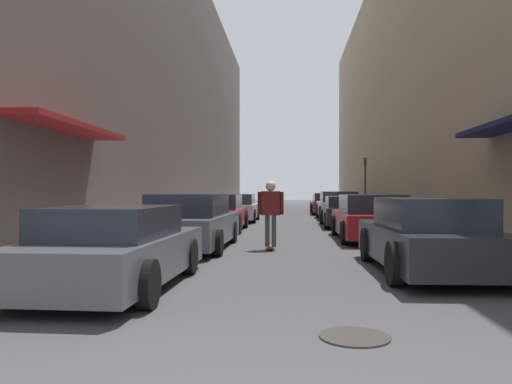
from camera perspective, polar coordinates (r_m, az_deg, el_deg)
ground at (r=22.77m, az=3.68°, el=-3.52°), size 113.80×113.80×0.00m
curb_strip_left at (r=28.29m, az=-5.32°, el=-2.68°), size 1.80×51.73×0.12m
curb_strip_right at (r=28.27m, az=12.76°, el=-2.69°), size 1.80×51.73×0.12m
building_row_left at (r=29.47m, az=-11.02°, el=11.79°), size 4.90×51.73×14.81m
building_row_right at (r=29.46m, az=18.48°, el=12.09°), size 4.90×51.73×15.12m
parked_car_left_0 at (r=7.69m, az=-15.79°, el=-6.27°), size 1.87×4.19×1.22m
parked_car_left_1 at (r=12.60m, az=-7.46°, el=-3.50°), size 1.96×4.73×1.37m
parked_car_left_2 at (r=18.12m, az=-4.38°, el=-2.44°), size 1.94×4.30×1.31m
parked_car_left_3 at (r=23.59m, az=-2.24°, el=-1.86°), size 1.99×4.23×1.30m
parked_car_right_0 at (r=9.33m, az=18.97°, el=-4.86°), size 1.85×4.42×1.32m
parked_car_right_1 at (r=15.09m, az=12.99°, el=-2.94°), size 2.03×4.55×1.34m
parked_car_right_2 at (r=20.50m, az=10.46°, el=-2.23°), size 2.09×4.42×1.23m
parked_car_right_3 at (r=25.78m, az=9.36°, el=-1.57°), size 2.09×4.42×1.42m
parked_car_right_4 at (r=31.15m, az=8.25°, el=-1.36°), size 2.08×4.40×1.31m
parked_car_right_5 at (r=35.97m, az=7.89°, el=-1.27°), size 2.03×4.06×1.16m
skateboarder at (r=12.31m, az=1.68°, el=-1.78°), size 0.65×0.78×1.69m
manhole_cover at (r=5.21m, az=11.21°, el=-15.92°), size 0.70×0.70×0.02m
traffic_light at (r=29.99m, az=12.37°, el=1.48°), size 0.16×0.22×3.27m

